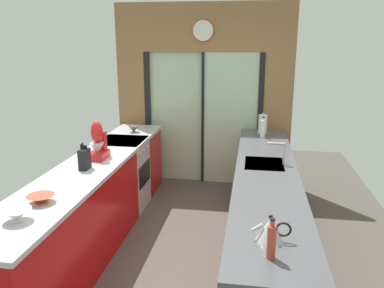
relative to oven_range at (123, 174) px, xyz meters
name	(u,v)px	position (x,y,z in m)	size (l,w,h in m)	color
ground_plane	(182,235)	(0.91, -0.65, -0.47)	(5.04, 7.60, 0.02)	#4C4742
back_wall_unit	(203,84)	(0.91, 1.15, 1.07)	(2.64, 0.12, 2.70)	olive
left_counter_run	(89,209)	(0.00, -1.12, 0.01)	(0.62, 3.80, 0.92)	#AD0C0F
right_counter_run	(264,214)	(1.82, -0.95, 0.01)	(0.62, 3.80, 0.92)	#AD0C0F
sink_faucet	(281,150)	(1.96, -0.70, 0.62)	(0.19, 0.02, 0.23)	#B7BABC
oven_range	(123,174)	(0.00, 0.00, 0.00)	(0.60, 0.60, 0.92)	#B7BABC
mixing_bowl_near	(17,215)	(0.02, -2.34, 0.51)	(0.21, 0.21, 0.09)	silver
mixing_bowl_mid	(41,199)	(0.02, -2.01, 0.50)	(0.22, 0.22, 0.06)	#BC4C38
mixing_bowl_far	(134,129)	(0.02, 0.46, 0.51)	(0.15, 0.15, 0.09)	#514C47
knife_block	(85,159)	(0.02, -1.17, 0.57)	(0.08, 0.14, 0.27)	black
stand_mixer	(98,144)	(0.02, -0.81, 0.63)	(0.17, 0.27, 0.42)	red
kettle	(270,230)	(1.80, -2.35, 0.54)	(0.26, 0.18, 0.18)	#B7BABC
soap_bottle_near	(272,241)	(1.80, -2.56, 0.57)	(0.05, 0.05, 0.26)	#B23D2D
soap_bottle_far	(263,128)	(1.80, 0.45, 0.58)	(0.07, 0.07, 0.28)	silver
paper_towel_roll	(263,124)	(1.80, 0.69, 0.59)	(0.13, 0.13, 0.28)	#B7BABC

